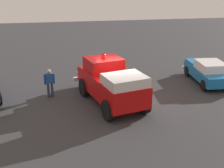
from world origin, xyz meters
The scene contains 5 objects.
ground_plane centered at (0.00, 0.00, 0.00)m, with size 60.00×60.00×0.00m, color #333335.
vintage_fire_truck centered at (-0.58, 0.03, 1.20)m, with size 3.66×6.30×2.59m.
classic_hot_rod centered at (6.27, 2.26, 0.75)m, with size 2.08×4.44×1.46m.
lawn_chair_by_car centered at (0.79, 2.93, 0.59)m, with size 0.62×0.61×1.02m.
spectator_standing centered at (-3.87, 1.37, 0.96)m, with size 0.65×0.33×1.68m.
Camera 1 is at (-3.19, -15.75, 6.90)m, focal length 49.90 mm.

